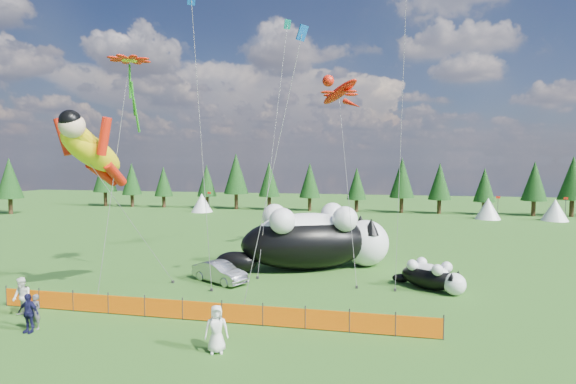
% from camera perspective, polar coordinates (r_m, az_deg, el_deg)
% --- Properties ---
extents(ground, '(160.00, 160.00, 0.00)m').
position_cam_1_polar(ground, '(25.35, -8.15, -13.65)').
color(ground, '#0E3509').
rests_on(ground, ground).
extents(safety_fence, '(22.06, 0.06, 1.10)m').
position_cam_1_polar(safety_fence, '(22.54, -10.86, -14.61)').
color(safety_fence, '#262626').
rests_on(safety_fence, ground).
extents(tree_line, '(90.00, 4.00, 8.00)m').
position_cam_1_polar(tree_line, '(68.29, 4.83, 0.90)').
color(tree_line, black).
rests_on(tree_line, ground).
extents(festival_tents, '(50.00, 3.20, 2.80)m').
position_cam_1_polar(festival_tents, '(63.05, 14.23, -1.83)').
color(festival_tents, white).
rests_on(festival_tents, ground).
extents(cat_large, '(11.90, 7.92, 4.55)m').
position_cam_1_polar(cat_large, '(32.07, 3.41, -5.90)').
color(cat_large, black).
rests_on(cat_large, ground).
extents(cat_small, '(4.12, 3.47, 1.72)m').
position_cam_1_polar(cat_small, '(28.46, 17.77, -10.13)').
color(cat_small, black).
rests_on(cat_small, ground).
extents(car, '(4.12, 3.08, 1.30)m').
position_cam_1_polar(car, '(29.07, -8.66, -10.02)').
color(car, '#A7A7AB').
rests_on(car, ground).
extents(spectator_a, '(0.65, 0.51, 1.59)m').
position_cam_1_polar(spectator_a, '(24.08, -29.42, -13.11)').
color(spectator_a, '#515155').
rests_on(spectator_a, ground).
extents(spectator_b, '(1.10, 0.89, 1.96)m').
position_cam_1_polar(spectator_b, '(26.10, -30.73, -11.42)').
color(spectator_b, silver).
rests_on(spectator_b, ground).
extents(spectator_c, '(1.05, 0.56, 1.77)m').
position_cam_1_polar(spectator_c, '(23.75, -30.10, -13.15)').
color(spectator_c, '#151439').
rests_on(spectator_c, ground).
extents(spectator_e, '(1.09, 0.89, 1.93)m').
position_cam_1_polar(spectator_e, '(18.93, -9.08, -16.80)').
color(spectator_e, silver).
rests_on(spectator_e, ground).
extents(superhero_kite, '(5.21, 6.87, 11.08)m').
position_cam_1_polar(superhero_kite, '(26.49, -23.62, 4.73)').
color(superhero_kite, yellow).
rests_on(superhero_kite, ground).
extents(gecko_kite, '(6.12, 11.69, 15.56)m').
position_cam_1_polar(gecko_kite, '(35.91, 6.57, 12.49)').
color(gecko_kite, red).
rests_on(gecko_kite, ground).
extents(flower_kite, '(2.92, 4.75, 13.88)m').
position_cam_1_polar(flower_kite, '(29.21, -19.51, 15.24)').
color(flower_kite, red).
rests_on(flower_kite, ground).
extents(diamond_kite_a, '(2.74, 3.13, 18.53)m').
position_cam_1_polar(diamond_kite_a, '(30.79, -12.01, 20.68)').
color(diamond_kite_a, '#0B4EAF').
rests_on(diamond_kite_a, ground).
extents(diamond_kite_c, '(2.94, 3.12, 14.92)m').
position_cam_1_polar(diamond_kite_c, '(23.65, 1.49, 18.20)').
color(diamond_kite_c, '#0B4EAF').
rests_on(diamond_kite_c, ground).
extents(diamond_kite_d, '(1.21, 6.61, 19.03)m').
position_cam_1_polar(diamond_kite_d, '(35.44, -0.30, 18.76)').
color(diamond_kite_d, '#0B8D81').
rests_on(diamond_kite_d, ground).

